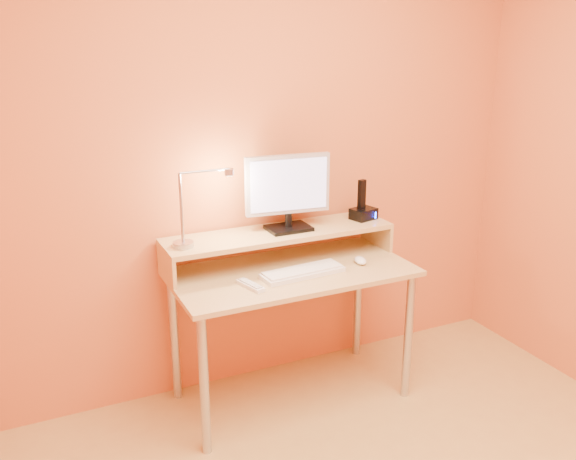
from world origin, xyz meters
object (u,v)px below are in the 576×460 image
mouse (360,260)px  remote_control (250,286)px  lamp_base (183,244)px  phone_dock (363,214)px  keyboard (303,273)px  monitor_panel (288,184)px

mouse → remote_control: (-0.62, -0.05, -0.01)m
lamp_base → phone_dock: (1.01, 0.03, 0.02)m
phone_dock → remote_control: 0.83m
keyboard → remote_control: 0.29m
monitor_panel → mouse: 0.54m
lamp_base → remote_control: lamp_base is taller
phone_dock → mouse: 0.31m
monitor_panel → phone_dock: size_ratio=3.39×
keyboard → lamp_base: bearing=155.2°
lamp_base → phone_dock: phone_dock is taller
phone_dock → keyboard: 0.56m
keyboard → remote_control: size_ratio=2.44×
lamp_base → remote_control: 0.38m
phone_dock → keyboard: bearing=-168.9°
monitor_panel → remote_control: monitor_panel is taller
lamp_base → mouse: size_ratio=1.01×
remote_control → monitor_panel: bearing=25.8°
monitor_panel → mouse: size_ratio=4.44×
keyboard → mouse: bearing=-1.9°
phone_dock → keyboard: phone_dock is taller
lamp_base → keyboard: size_ratio=0.24×
monitor_panel → keyboard: monitor_panel is taller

